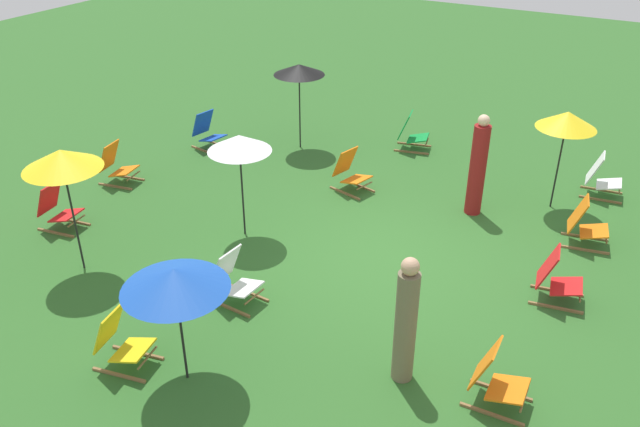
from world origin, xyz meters
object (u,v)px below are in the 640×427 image
object	(u,v)px
deckchair_2	(601,178)
umbrella_3	(567,120)
deckchair_8	(411,133)
umbrella_0	(299,70)
deckchair_1	(58,209)
deckchair_9	(234,279)
deckchair_6	(496,378)
umbrella_4	(239,143)
umbrella_2	(175,279)
umbrella_1	(61,160)
deckchair_11	(351,172)
deckchair_5	(208,132)
person_0	(478,168)
deckchair_10	(556,279)
deckchair_3	(117,165)
person_1	(406,322)
deckchair_0	(585,225)
deckchair_4	(121,341)

from	to	relation	value
deckchair_2	umbrella_3	bearing A→B (deg)	136.31
deckchair_8	umbrella_0	distance (m)	2.80
deckchair_1	deckchair_9	distance (m)	3.91
deckchair_6	umbrella_4	size ratio (longest dim) A/B	0.46
umbrella_2	umbrella_1	bearing A→B (deg)	69.32
umbrella_1	deckchair_11	bearing A→B (deg)	-28.62
deckchair_2	deckchair_5	distance (m)	8.11
deckchair_5	umbrella_4	world-z (taller)	umbrella_4
deckchair_1	person_0	bearing A→B (deg)	-65.03
deckchair_10	umbrella_4	world-z (taller)	umbrella_4
deckchair_2	umbrella_4	xyz separation A→B (m)	(-4.47, 5.08, 1.31)
person_0	umbrella_0	bearing A→B (deg)	108.91
deckchair_8	umbrella_3	size ratio (longest dim) A/B	0.46
umbrella_3	deckchair_5	bearing A→B (deg)	97.00
deckchair_3	deckchair_6	world-z (taller)	same
deckchair_2	deckchair_8	size ratio (longest dim) A/B	0.98
deckchair_10	umbrella_2	xyz separation A→B (m)	(-3.88, 3.64, 1.12)
deckchair_11	person_1	distance (m)	5.19
deckchair_3	person_0	xyz separation A→B (m)	(2.23, -6.51, 0.52)
deckchair_11	umbrella_0	distance (m)	2.70
deckchair_1	umbrella_2	size ratio (longest dim) A/B	0.51
deckchair_5	umbrella_1	size ratio (longest dim) A/B	0.41
deckchair_6	deckchair_11	bearing A→B (deg)	41.85
deckchair_0	deckchair_6	world-z (taller)	same
deckchair_1	umbrella_1	world-z (taller)	umbrella_1
umbrella_0	deckchair_11	bearing A→B (deg)	-124.64
deckchair_4	umbrella_0	size ratio (longest dim) A/B	0.45
deckchair_0	deckchair_11	world-z (taller)	same
person_0	umbrella_1	bearing A→B (deg)	167.43
deckchair_2	deckchair_4	size ratio (longest dim) A/B	1.00
deckchair_4	deckchair_6	size ratio (longest dim) A/B	1.00
deckchair_11	deckchair_8	bearing A→B (deg)	8.02
deckchair_4	deckchair_8	distance (m)	8.25
deckchair_0	deckchair_11	size ratio (longest dim) A/B	0.98
deckchair_3	deckchair_4	bearing A→B (deg)	-145.02
deckchair_5	deckchair_10	size ratio (longest dim) A/B	1.00
deckchair_0	person_0	xyz separation A→B (m)	(0.18, 1.94, 0.52)
deckchair_6	umbrella_4	distance (m)	5.31
deckchair_6	person_0	distance (m)	4.76
deckchair_1	umbrella_3	distance (m)	8.93
deckchair_3	person_1	size ratio (longest dim) A/B	0.47
deckchair_5	umbrella_2	distance (m)	7.35
umbrella_3	person_1	world-z (taller)	umbrella_3
deckchair_1	deckchair_4	distance (m)	4.02
deckchair_3	umbrella_1	world-z (taller)	umbrella_1
deckchair_1	person_1	world-z (taller)	person_1
umbrella_4	person_1	size ratio (longest dim) A/B	1.04
deckchair_11	person_0	xyz separation A→B (m)	(0.27, -2.35, 0.52)
deckchair_5	deckchair_11	distance (m)	3.67
umbrella_2	umbrella_0	bearing A→B (deg)	19.55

